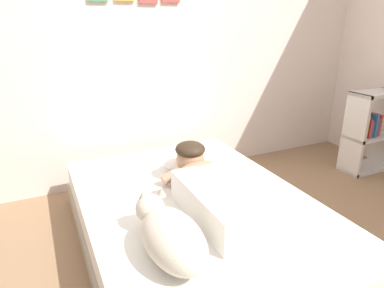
% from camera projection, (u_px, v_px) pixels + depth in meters
% --- Properties ---
extents(back_wall, '(4.49, 0.12, 2.50)m').
position_uv_depth(back_wall, '(136.00, 33.00, 2.72)').
color(back_wall, silver).
rests_on(back_wall, ground).
extents(bed, '(1.34, 1.91, 0.32)m').
position_uv_depth(bed, '(197.00, 223.00, 2.10)').
color(bed, gray).
rests_on(bed, ground).
extents(pillow, '(0.52, 0.32, 0.11)m').
position_uv_depth(pillow, '(198.00, 159.00, 2.50)').
color(pillow, white).
rests_on(pillow, bed).
extents(person_lying, '(0.43, 0.92, 0.27)m').
position_uv_depth(person_lying, '(216.00, 188.00, 1.97)').
color(person_lying, white).
rests_on(person_lying, bed).
extents(dog, '(0.26, 0.57, 0.21)m').
position_uv_depth(dog, '(170.00, 234.00, 1.54)').
color(dog, beige).
rests_on(dog, bed).
extents(coffee_cup, '(0.13, 0.09, 0.07)m').
position_uv_depth(coffee_cup, '(193.00, 162.00, 2.49)').
color(coffee_cup, '#D84C47').
rests_on(coffee_cup, bed).
extents(cell_phone, '(0.07, 0.14, 0.01)m').
position_uv_depth(cell_phone, '(249.00, 211.00, 1.92)').
color(cell_phone, black).
rests_on(cell_phone, bed).
extents(bookshelf, '(0.45, 0.24, 0.75)m').
position_uv_depth(bookshelf, '(369.00, 131.00, 3.11)').
color(bookshelf, silver).
rests_on(bookshelf, ground).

